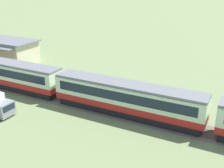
% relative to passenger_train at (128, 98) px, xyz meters
% --- Properties ---
extents(passenger_train, '(97.05, 2.97, 4.02)m').
position_rel_passenger_train_xyz_m(passenger_train, '(0.00, 0.00, 0.00)').
color(passenger_train, '#AD1E19').
rests_on(passenger_train, ground_plane).
extents(railway_track, '(152.12, 3.60, 0.04)m').
position_rel_passenger_train_xyz_m(railway_track, '(-5.49, -0.00, -2.22)').
color(railway_track, '#665B51').
rests_on(railway_track, ground_plane).
extents(station_building, '(14.77, 7.68, 4.47)m').
position_rel_passenger_train_xyz_m(station_building, '(-31.31, 9.57, 0.03)').
color(station_building, beige).
rests_on(station_building, ground_plane).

